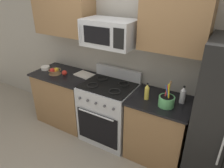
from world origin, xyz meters
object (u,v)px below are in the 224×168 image
object	(u,v)px
range_oven	(109,111)
bottle_vinegar	(183,95)
fruit_basket	(55,71)
apple_loose	(64,73)
bottle_oil	(147,92)
prep_bowl	(45,68)
utensil_crock	(167,101)
microwave	(109,33)
cutting_board	(84,75)

from	to	relation	value
range_oven	bottle_vinegar	xyz separation A→B (m)	(1.02, 0.07, 0.54)
fruit_basket	apple_loose	distance (m)	0.18
bottle_oil	range_oven	bearing A→B (deg)	173.69
apple_loose	prep_bowl	bearing A→B (deg)	177.42
bottle_vinegar	utensil_crock	bearing A→B (deg)	-130.69
apple_loose	range_oven	bearing A→B (deg)	2.65
microwave	bottle_vinegar	distance (m)	1.21
range_oven	prep_bowl	world-z (taller)	range_oven
range_oven	cutting_board	xyz separation A→B (m)	(-0.53, 0.13, 0.44)
range_oven	fruit_basket	bearing A→B (deg)	-175.78
utensil_crock	bottle_vinegar	size ratio (longest dim) A/B	1.38
apple_loose	bottle_vinegar	bearing A→B (deg)	3.43
microwave	fruit_basket	size ratio (longest dim) A/B	3.39
bottle_oil	microwave	bearing A→B (deg)	171.14
microwave	bottle_vinegar	bearing A→B (deg)	2.49
cutting_board	bottle_vinegar	xyz separation A→B (m)	(1.55, -0.05, 0.10)
cutting_board	prep_bowl	bearing A→B (deg)	-168.65
microwave	apple_loose	bearing A→B (deg)	-175.38
fruit_basket	apple_loose	xyz separation A→B (m)	(0.18, 0.04, -0.00)
range_oven	bottle_vinegar	distance (m)	1.16
utensil_crock	fruit_basket	world-z (taller)	utensil_crock
range_oven	cutting_board	size ratio (longest dim) A/B	3.75
bottle_oil	bottle_vinegar	bearing A→B (deg)	18.66
bottle_vinegar	prep_bowl	size ratio (longest dim) A/B	1.55
range_oven	bottle_vinegar	bearing A→B (deg)	4.03
microwave	prep_bowl	xyz separation A→B (m)	(-1.24, -0.04, -0.73)
range_oven	microwave	world-z (taller)	microwave
cutting_board	bottle_oil	distance (m)	1.16
utensil_crock	fruit_basket	xyz separation A→B (m)	(-1.85, 0.03, -0.03)
apple_loose	bottle_oil	size ratio (longest dim) A/B	0.37
microwave	bottle_oil	size ratio (longest dim) A/B	3.08
fruit_basket	cutting_board	world-z (taller)	fruit_basket
utensil_crock	apple_loose	distance (m)	1.67
bottle_vinegar	bottle_oil	distance (m)	0.44
microwave	prep_bowl	size ratio (longest dim) A/B	4.66
utensil_crock	fruit_basket	size ratio (longest dim) A/B	1.56
cutting_board	bottle_vinegar	distance (m)	1.55
cutting_board	range_oven	bearing A→B (deg)	-13.37
microwave	bottle_vinegar	world-z (taller)	microwave
apple_loose	prep_bowl	size ratio (longest dim) A/B	0.57
microwave	prep_bowl	distance (m)	1.44
apple_loose	utensil_crock	bearing A→B (deg)	-2.08
microwave	bottle_oil	bearing A→B (deg)	-8.86
range_oven	bottle_vinegar	size ratio (longest dim) A/B	4.74
fruit_basket	bottle_oil	distance (m)	1.58
range_oven	bottle_oil	size ratio (longest dim) A/B	4.86
range_oven	microwave	distance (m)	1.19
bottle_oil	prep_bowl	world-z (taller)	bottle_oil
bottle_oil	utensil_crock	bearing A→B (deg)	-6.51
utensil_crock	cutting_board	xyz separation A→B (m)	(-1.40, 0.22, -0.06)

